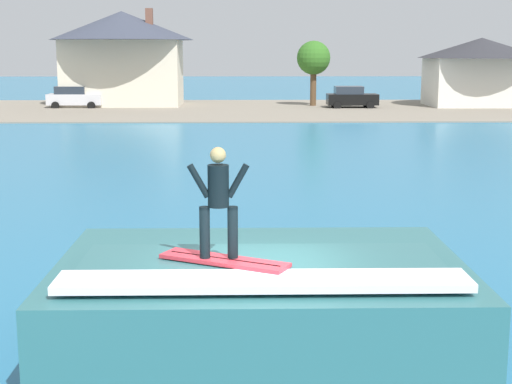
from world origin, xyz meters
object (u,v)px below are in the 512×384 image
(surfer, at_px, (218,197))
(car_far_shore, at_px, (351,97))
(car_near_shore, at_px, (75,97))
(tree_short_bushy, at_px, (314,59))
(house_gabled_white, at_px, (481,66))
(surfboard, at_px, (224,260))
(wave_crest, at_px, (261,303))
(house_with_chimney, at_px, (123,49))

(surfer, height_order, car_far_shore, surfer)
(car_near_shore, bearing_deg, tree_short_bushy, 4.26)
(house_gabled_white, bearing_deg, car_near_shore, -177.97)
(car_near_shore, distance_m, car_far_shore, 23.24)
(surfboard, distance_m, surfer, 0.98)
(car_far_shore, distance_m, house_gabled_white, 11.79)
(wave_crest, height_order, car_near_shore, car_near_shore)
(car_near_shore, height_order, house_gabled_white, house_gabled_white)
(car_near_shore, distance_m, house_with_chimney, 6.01)
(house_with_chimney, bearing_deg, tree_short_bushy, -3.44)
(wave_crest, distance_m, tree_short_bushy, 54.14)
(tree_short_bushy, bearing_deg, car_near_shore, -175.74)
(wave_crest, bearing_deg, house_with_chimney, 100.90)
(house_gabled_white, relative_size, tree_short_bushy, 1.92)
(house_with_chimney, bearing_deg, house_gabled_white, -2.35)
(wave_crest, distance_m, house_gabled_white, 57.23)
(surfer, distance_m, car_far_shore, 53.10)
(surfboard, height_order, house_gabled_white, house_gabled_white)
(surfboard, xyz_separation_m, house_with_chimney, (-9.96, 55.38, 3.20))
(surfboard, height_order, car_far_shore, car_far_shore)
(car_far_shore, xyz_separation_m, house_with_chimney, (-19.47, 3.14, 3.97))
(surfer, bearing_deg, car_far_shore, 79.58)
(car_far_shore, height_order, house_with_chimney, house_with_chimney)
(surfer, xyz_separation_m, house_with_chimney, (-9.88, 55.34, 2.22))
(car_near_shore, xyz_separation_m, tree_short_bushy, (20.22, 1.51, 3.14))
(wave_crest, height_order, surfboard, surfboard)
(wave_crest, xyz_separation_m, house_gabled_white, (20.30, 53.44, 2.68))
(house_with_chimney, xyz_separation_m, house_gabled_white, (30.83, -1.27, -1.44))
(car_far_shore, distance_m, house_with_chimney, 20.12)
(surfboard, height_order, house_with_chimney, house_with_chimney)
(wave_crest, relative_size, tree_short_bushy, 1.17)
(wave_crest, bearing_deg, surfer, -135.93)
(car_far_shore, bearing_deg, car_near_shore, 178.40)
(surfer, relative_size, house_gabled_white, 0.16)
(house_gabled_white, bearing_deg, car_far_shore, -170.62)
(car_far_shore, bearing_deg, surfboard, -100.33)
(house_with_chimney, height_order, tree_short_bushy, house_with_chimney)
(car_near_shore, xyz_separation_m, house_gabled_white, (34.59, 1.23, 2.53))
(car_far_shore, bearing_deg, house_gabled_white, 9.38)
(wave_crest, relative_size, car_near_shore, 1.44)
(surfboard, distance_m, car_near_shore, 54.64)
(wave_crest, distance_m, car_near_shore, 54.13)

